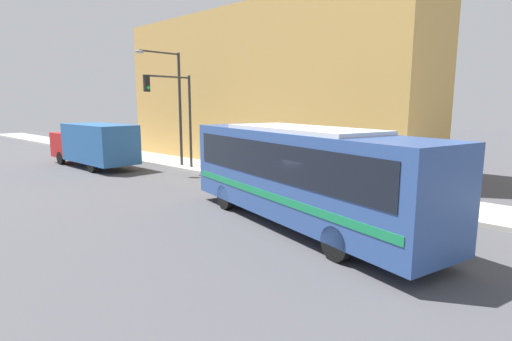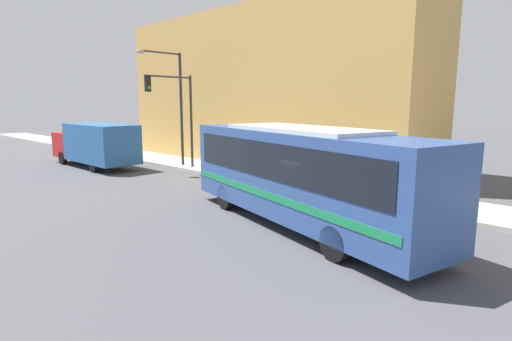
{
  "view_description": "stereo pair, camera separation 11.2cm",
  "coord_description": "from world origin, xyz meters",
  "px_view_note": "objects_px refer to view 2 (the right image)",
  "views": [
    {
      "loc": [
        -10.33,
        -6.44,
        4.18
      ],
      "look_at": [
        1.4,
        4.57,
        1.48
      ],
      "focal_mm": 28.0,
      "sensor_mm": 36.0,
      "label": 1
    },
    {
      "loc": [
        -10.26,
        -6.52,
        4.18
      ],
      "look_at": [
        1.4,
        4.57,
        1.48
      ],
      "focal_mm": 28.0,
      "sensor_mm": 36.0,
      "label": 2
    }
  ],
  "objects_px": {
    "fire_hydrant": "(327,183)",
    "traffic_light_pole": "(177,105)",
    "city_bus": "(300,170)",
    "delivery_truck": "(95,143)",
    "street_lamp": "(175,98)",
    "pedestrian_near_corner": "(293,162)"
  },
  "relations": [
    {
      "from": "city_bus",
      "to": "traffic_light_pole",
      "type": "xyz_separation_m",
      "value": [
        3.77,
        12.29,
        2.11
      ]
    },
    {
      "from": "fire_hydrant",
      "to": "traffic_light_pole",
      "type": "distance_m",
      "value": 10.94
    },
    {
      "from": "traffic_light_pole",
      "to": "street_lamp",
      "type": "distance_m",
      "value": 1.44
    },
    {
      "from": "delivery_truck",
      "to": "fire_hydrant",
      "type": "height_order",
      "value": "delivery_truck"
    },
    {
      "from": "street_lamp",
      "to": "traffic_light_pole",
      "type": "bearing_deg",
      "value": -122.31
    },
    {
      "from": "delivery_truck",
      "to": "fire_hydrant",
      "type": "xyz_separation_m",
      "value": [
        3.63,
        -15.8,
        -1.03
      ]
    },
    {
      "from": "fire_hydrant",
      "to": "city_bus",
      "type": "bearing_deg",
      "value": -157.13
    },
    {
      "from": "city_bus",
      "to": "pedestrian_near_corner",
      "type": "xyz_separation_m",
      "value": [
        6.5,
        5.39,
        -0.94
      ]
    },
    {
      "from": "city_bus",
      "to": "delivery_truck",
      "type": "relative_size",
      "value": 1.35
    },
    {
      "from": "fire_hydrant",
      "to": "street_lamp",
      "type": "height_order",
      "value": "street_lamp"
    },
    {
      "from": "fire_hydrant",
      "to": "street_lamp",
      "type": "distance_m",
      "value": 12.14
    },
    {
      "from": "city_bus",
      "to": "delivery_truck",
      "type": "bearing_deg",
      "value": 101.17
    },
    {
      "from": "traffic_light_pole",
      "to": "city_bus",
      "type": "bearing_deg",
      "value": -107.07
    },
    {
      "from": "street_lamp",
      "to": "pedestrian_near_corner",
      "type": "xyz_separation_m",
      "value": [
        1.99,
        -8.07,
        -3.48
      ]
    },
    {
      "from": "city_bus",
      "to": "pedestrian_near_corner",
      "type": "distance_m",
      "value": 8.49
    },
    {
      "from": "city_bus",
      "to": "fire_hydrant",
      "type": "bearing_deg",
      "value": 37.47
    },
    {
      "from": "delivery_truck",
      "to": "street_lamp",
      "type": "height_order",
      "value": "street_lamp"
    },
    {
      "from": "city_bus",
      "to": "fire_hydrant",
      "type": "distance_m",
      "value": 5.29
    },
    {
      "from": "street_lamp",
      "to": "delivery_truck",
      "type": "bearing_deg",
      "value": 128.5
    },
    {
      "from": "pedestrian_near_corner",
      "to": "fire_hydrant",
      "type": "bearing_deg",
      "value": -117.86
    },
    {
      "from": "delivery_truck",
      "to": "pedestrian_near_corner",
      "type": "height_order",
      "value": "delivery_truck"
    },
    {
      "from": "city_bus",
      "to": "delivery_truck",
      "type": "height_order",
      "value": "city_bus"
    }
  ]
}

